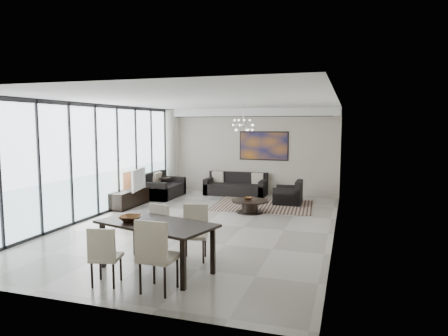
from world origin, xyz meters
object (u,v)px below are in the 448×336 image
at_px(sofa_main, 236,187).
at_px(television, 135,180).
at_px(coffee_table, 250,206).
at_px(tv_console, 130,198).
at_px(dining_table, 156,228).

height_order(sofa_main, television, television).
bearing_deg(coffee_table, tv_console, -175.74).
height_order(coffee_table, television, television).
xyz_separation_m(sofa_main, television, (-2.24, -2.76, 0.54)).
bearing_deg(tv_console, sofa_main, 49.44).
xyz_separation_m(television, dining_table, (2.93, -4.41, -0.08)).
bearing_deg(coffee_table, television, -176.39).
distance_m(coffee_table, tv_console, 3.52).
distance_m(coffee_table, sofa_main, 2.78).
height_order(coffee_table, sofa_main, sofa_main).
relative_size(television, dining_table, 0.51).
relative_size(coffee_table, sofa_main, 0.48).
xyz_separation_m(coffee_table, sofa_main, (-1.11, 2.55, 0.06)).
height_order(tv_console, television, television).
bearing_deg(sofa_main, tv_console, -130.56).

